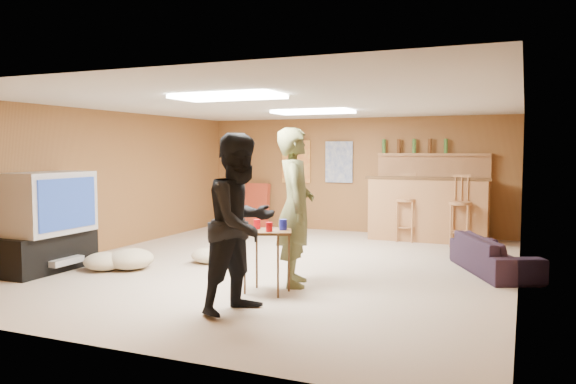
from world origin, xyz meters
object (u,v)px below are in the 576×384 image
at_px(tray_table, 267,262).
at_px(bar_counter, 428,209).
at_px(sofa, 494,255).
at_px(tv_body, 50,203).
at_px(person_black, 241,223).
at_px(person_olive, 295,207).

bearing_deg(tray_table, bar_counter, 76.23).
distance_m(bar_counter, sofa, 2.61).
bearing_deg(tray_table, tv_body, -178.44).
bearing_deg(tv_body, person_black, -11.96).
distance_m(tv_body, sofa, 5.80).
height_order(person_olive, tray_table, person_olive).
height_order(bar_counter, sofa, bar_counter).
distance_m(bar_counter, person_black, 5.22).
bearing_deg(bar_counter, tray_table, -103.77).
height_order(tv_body, bar_counter, tv_body).
distance_m(sofa, tray_table, 3.07).
distance_m(tv_body, person_olive, 3.28).
bearing_deg(bar_counter, sofa, -62.47).
height_order(tv_body, tray_table, tv_body).
bearing_deg(person_black, tray_table, 23.85).
bearing_deg(bar_counter, person_olive, -103.27).
distance_m(person_olive, person_black, 1.22).
xyz_separation_m(tv_body, bar_counter, (4.15, 4.45, -0.35)).
xyz_separation_m(tv_body, person_olive, (3.23, 0.55, 0.02)).
height_order(bar_counter, person_black, person_black).
xyz_separation_m(person_olive, sofa, (2.12, 1.60, -0.68)).
relative_size(bar_counter, sofa, 1.24).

